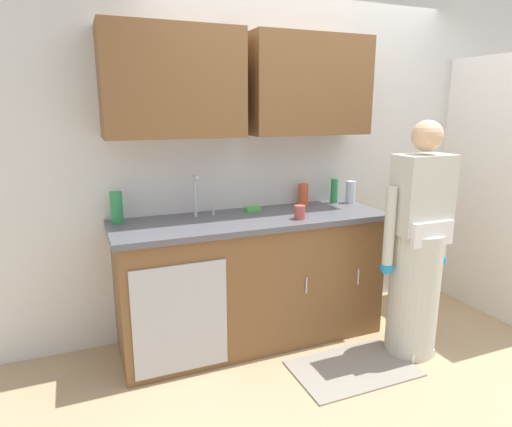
# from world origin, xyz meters

# --- Properties ---
(ground_plane) EXTENTS (9.00, 9.00, 0.00)m
(ground_plane) POSITION_xyz_m (0.00, 0.00, 0.00)
(ground_plane) COLOR tan
(kitchen_wall_with_uppers) EXTENTS (4.80, 0.44, 2.70)m
(kitchen_wall_with_uppers) POSITION_xyz_m (-0.14, 0.99, 1.48)
(kitchen_wall_with_uppers) COLOR silver
(kitchen_wall_with_uppers) RESTS_ON ground
(closet_door_panel) EXTENTS (0.04, 1.10, 2.10)m
(closet_door_panel) POSITION_xyz_m (1.45, 0.40, 1.05)
(closet_door_panel) COLOR silver
(closet_door_panel) RESTS_ON ground
(counter_cabinet) EXTENTS (1.90, 0.62, 0.90)m
(counter_cabinet) POSITION_xyz_m (-0.55, 0.70, 0.45)
(counter_cabinet) COLOR brown
(counter_cabinet) RESTS_ON ground
(countertop) EXTENTS (1.96, 0.66, 0.04)m
(countertop) POSITION_xyz_m (-0.55, 0.70, 0.92)
(countertop) COLOR #595960
(countertop) RESTS_ON counter_cabinet
(sink) EXTENTS (0.50, 0.36, 0.35)m
(sink) POSITION_xyz_m (-0.88, 0.71, 0.93)
(sink) COLOR #B7BABF
(sink) RESTS_ON counter_cabinet
(person_at_sink) EXTENTS (0.55, 0.34, 1.62)m
(person_at_sink) POSITION_xyz_m (0.42, 0.10, 0.69)
(person_at_sink) COLOR white
(person_at_sink) RESTS_ON ground
(floor_mat) EXTENTS (0.80, 0.50, 0.01)m
(floor_mat) POSITION_xyz_m (-0.09, 0.05, 0.01)
(floor_mat) COLOR gray
(floor_mat) RESTS_ON ground
(bottle_cleaner_spray) EXTENTS (0.06, 0.06, 0.20)m
(bottle_cleaner_spray) POSITION_xyz_m (0.25, 0.89, 1.04)
(bottle_cleaner_spray) COLOR #2D8C4C
(bottle_cleaner_spray) RESTS_ON countertop
(bottle_soap) EXTENTS (0.08, 0.08, 0.17)m
(bottle_soap) POSITION_xyz_m (-0.02, 0.92, 1.02)
(bottle_soap) COLOR #E05933
(bottle_soap) RESTS_ON countertop
(bottle_water_tall) EXTENTS (0.08, 0.08, 0.18)m
(bottle_water_tall) POSITION_xyz_m (0.37, 0.84, 1.03)
(bottle_water_tall) COLOR silver
(bottle_water_tall) RESTS_ON countertop
(bottle_water_short) EXTENTS (0.08, 0.08, 0.21)m
(bottle_water_short) POSITION_xyz_m (-1.45, 0.89, 1.05)
(bottle_water_short) COLOR #2D8C4C
(bottle_water_short) RESTS_ON countertop
(cup_by_sink) EXTENTS (0.08, 0.08, 0.10)m
(cup_by_sink) POSITION_xyz_m (-0.27, 0.52, 0.99)
(cup_by_sink) COLOR #B24C47
(cup_by_sink) RESTS_ON countertop
(sponge) EXTENTS (0.11, 0.07, 0.03)m
(sponge) POSITION_xyz_m (-0.47, 0.87, 0.96)
(sponge) COLOR #4CBF4C
(sponge) RESTS_ON countertop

